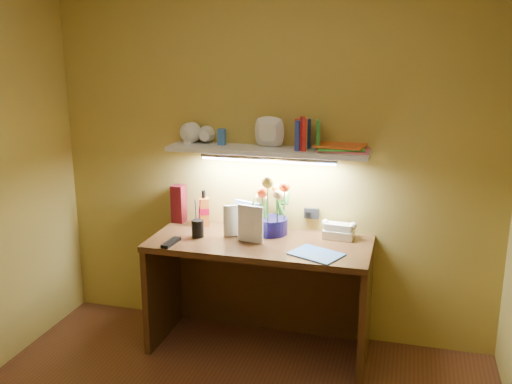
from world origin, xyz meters
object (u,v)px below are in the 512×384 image
at_px(desk, 260,295).
at_px(desk_clock, 346,232).
at_px(flower_bouquet, 271,206).
at_px(telephone, 339,229).
at_px(whisky_bottle, 204,208).

relative_size(desk, desk_clock, 18.07).
xyz_separation_m(desk, flower_bouquet, (0.04, 0.16, 0.56)).
xyz_separation_m(desk, telephone, (0.48, 0.20, 0.43)).
bearing_deg(telephone, flower_bouquet, -171.08).
height_order(telephone, desk_clock, telephone).
relative_size(desk_clock, whisky_bottle, 0.31).
distance_m(desk, telephone, 0.67).
bearing_deg(desk_clock, flower_bouquet, 164.54).
relative_size(flower_bouquet, desk_clock, 4.85).
relative_size(flower_bouquet, telephone, 2.00).
bearing_deg(desk_clock, desk, -179.13).
bearing_deg(flower_bouquet, desk_clock, 5.07).
xyz_separation_m(flower_bouquet, whisky_bottle, (-0.48, 0.04, -0.06)).
distance_m(flower_bouquet, whisky_bottle, 0.49).
relative_size(telephone, desk_clock, 2.43).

